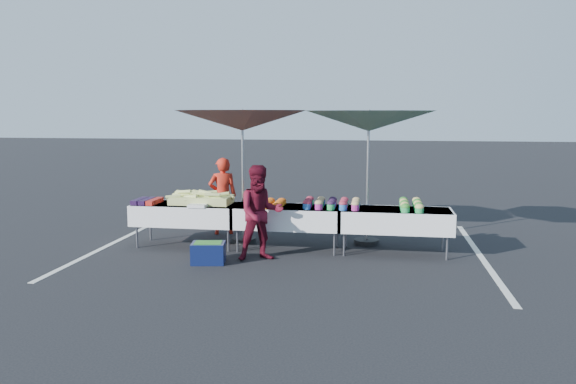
# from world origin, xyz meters

# --- Properties ---
(ground) EXTENTS (80.00, 80.00, 0.00)m
(ground) POSITION_xyz_m (0.00, 0.00, 0.00)
(ground) COLOR black
(stripe_left) EXTENTS (0.10, 5.00, 0.00)m
(stripe_left) POSITION_xyz_m (-3.20, 0.00, 0.00)
(stripe_left) COLOR silver
(stripe_left) RESTS_ON ground
(stripe_right) EXTENTS (0.10, 5.00, 0.00)m
(stripe_right) POSITION_xyz_m (3.20, 0.00, 0.00)
(stripe_right) COLOR silver
(stripe_right) RESTS_ON ground
(table_left) EXTENTS (1.86, 0.81, 0.75)m
(table_left) POSITION_xyz_m (-1.80, 0.00, 0.58)
(table_left) COLOR white
(table_left) RESTS_ON ground
(table_center) EXTENTS (1.86, 0.81, 0.75)m
(table_center) POSITION_xyz_m (0.00, 0.00, 0.58)
(table_center) COLOR white
(table_center) RESTS_ON ground
(table_right) EXTENTS (1.86, 0.81, 0.75)m
(table_right) POSITION_xyz_m (1.80, 0.00, 0.58)
(table_right) COLOR white
(table_right) RESTS_ON ground
(berry_punnets) EXTENTS (0.40, 0.54, 0.08)m
(berry_punnets) POSITION_xyz_m (-2.51, -0.06, 0.79)
(berry_punnets) COLOR black
(berry_punnets) RESTS_ON table_left
(corn_pile) EXTENTS (1.16, 0.57, 0.26)m
(corn_pile) POSITION_xyz_m (-1.55, 0.04, 0.84)
(corn_pile) COLOR #BDD36C
(corn_pile) RESTS_ON table_left
(plastic_bags) EXTENTS (0.30, 0.25, 0.05)m
(plastic_bags) POSITION_xyz_m (-1.50, -0.30, 0.78)
(plastic_bags) COLOR white
(plastic_bags) RESTS_ON table_left
(carrot_bowls) EXTENTS (0.55, 0.69, 0.11)m
(carrot_bowls) POSITION_xyz_m (-0.35, -0.01, 0.80)
(carrot_bowls) COLOR orange
(carrot_bowls) RESTS_ON table_center
(potato_cups) EXTENTS (0.94, 0.58, 0.16)m
(potato_cups) POSITION_xyz_m (0.75, 0.00, 0.83)
(potato_cups) COLOR #265FB2
(potato_cups) RESTS_ON table_right
(bean_baskets) EXTENTS (0.36, 0.86, 0.15)m
(bean_baskets) POSITION_xyz_m (2.06, 0.08, 0.82)
(bean_baskets) COLOR green
(bean_baskets) RESTS_ON table_right
(vendor) EXTENTS (0.63, 0.53, 1.49)m
(vendor) POSITION_xyz_m (-1.45, 1.06, 0.74)
(vendor) COLOR red
(vendor) RESTS_ON ground
(customer) EXTENTS (0.91, 0.82, 1.52)m
(customer) POSITION_xyz_m (-0.32, -0.75, 0.76)
(customer) COLOR #560D1D
(customer) RESTS_ON ground
(umbrella_left) EXTENTS (3.09, 3.09, 2.41)m
(umbrella_left) POSITION_xyz_m (-0.88, 0.40, 2.18)
(umbrella_left) COLOR black
(umbrella_left) RESTS_ON ground
(umbrella_right) EXTENTS (2.97, 2.97, 2.40)m
(umbrella_right) POSITION_xyz_m (1.33, 0.63, 2.17)
(umbrella_right) COLOR black
(umbrella_right) RESTS_ON ground
(storage_bin) EXTENTS (0.56, 0.45, 0.33)m
(storage_bin) POSITION_xyz_m (-1.09, -1.08, 0.17)
(storage_bin) COLOR #0C1640
(storage_bin) RESTS_ON ground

